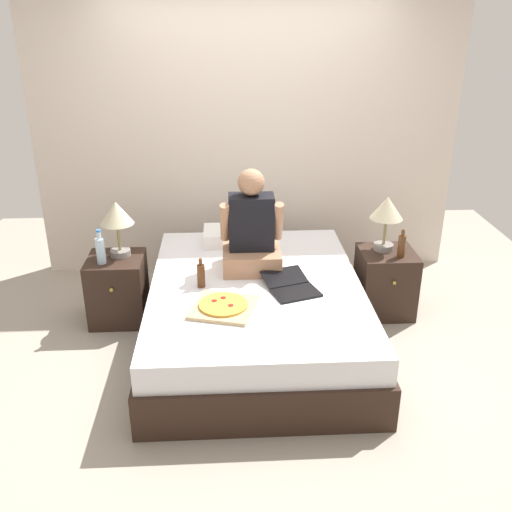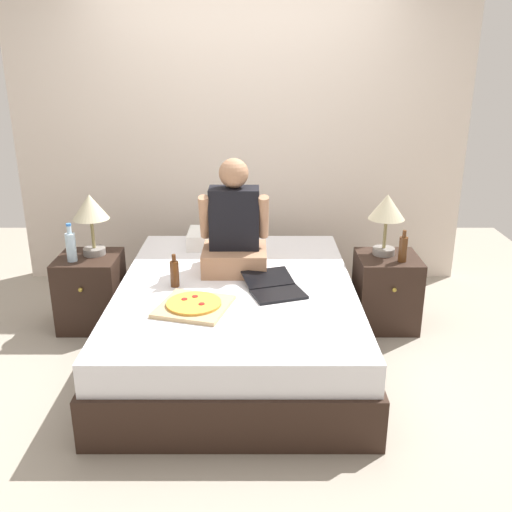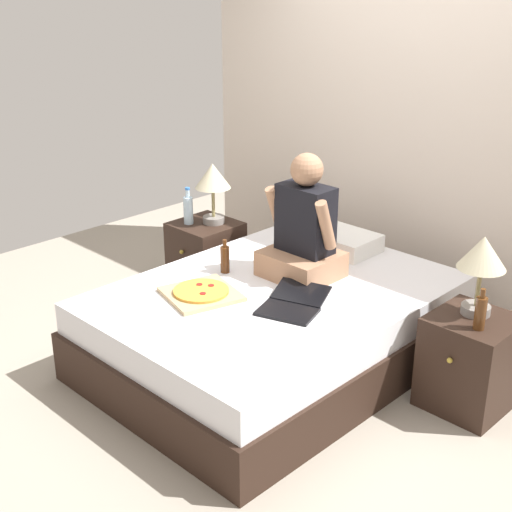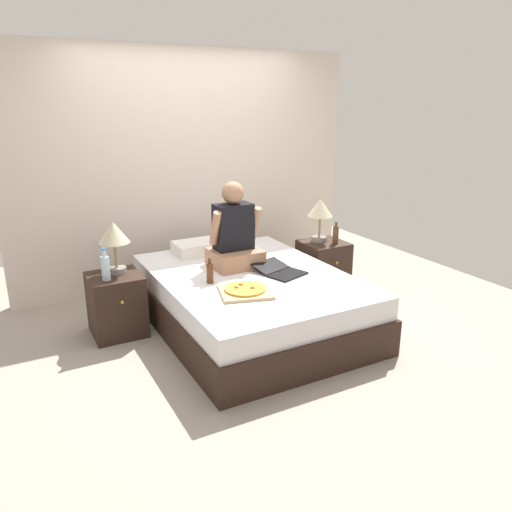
# 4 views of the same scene
# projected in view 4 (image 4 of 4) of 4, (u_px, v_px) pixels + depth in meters

# --- Properties ---
(ground_plane) EXTENTS (5.83, 5.83, 0.00)m
(ground_plane) POSITION_uv_depth(u_px,v_px,m) (250.00, 325.00, 4.56)
(ground_plane) COLOR #9E9384
(wall_back) EXTENTS (3.83, 0.12, 2.50)m
(wall_back) POSITION_uv_depth(u_px,v_px,m) (188.00, 169.00, 5.39)
(wall_back) COLOR beige
(wall_back) RESTS_ON ground
(bed) EXTENTS (1.58, 2.15, 0.50)m
(bed) POSITION_uv_depth(u_px,v_px,m) (250.00, 300.00, 4.48)
(bed) COLOR black
(bed) RESTS_ON ground
(nightstand_left) EXTENTS (0.44, 0.47, 0.54)m
(nightstand_left) POSITION_uv_depth(u_px,v_px,m) (117.00, 305.00, 4.33)
(nightstand_left) COLOR black
(nightstand_left) RESTS_ON ground
(lamp_on_left_nightstand) EXTENTS (0.26, 0.26, 0.45)m
(lamp_on_left_nightstand) POSITION_uv_depth(u_px,v_px,m) (114.00, 236.00, 4.21)
(lamp_on_left_nightstand) COLOR gray
(lamp_on_left_nightstand) RESTS_ON nightstand_left
(water_bottle) EXTENTS (0.07, 0.07, 0.28)m
(water_bottle) POSITION_uv_depth(u_px,v_px,m) (106.00, 267.00, 4.10)
(water_bottle) COLOR silver
(water_bottle) RESTS_ON nightstand_left
(nightstand_right) EXTENTS (0.44, 0.47, 0.54)m
(nightstand_right) POSITION_uv_depth(u_px,v_px,m) (323.00, 266.00, 5.32)
(nightstand_right) COLOR black
(nightstand_right) RESTS_ON ground
(lamp_on_right_nightstand) EXTENTS (0.26, 0.26, 0.45)m
(lamp_on_right_nightstand) POSITION_uv_depth(u_px,v_px,m) (320.00, 211.00, 5.16)
(lamp_on_right_nightstand) COLOR gray
(lamp_on_right_nightstand) RESTS_ON nightstand_right
(beer_bottle) EXTENTS (0.06, 0.06, 0.23)m
(beer_bottle) POSITION_uv_depth(u_px,v_px,m) (336.00, 235.00, 5.15)
(beer_bottle) COLOR #512D14
(beer_bottle) RESTS_ON nightstand_right
(pillow) EXTENTS (0.52, 0.34, 0.12)m
(pillow) POSITION_uv_depth(u_px,v_px,m) (201.00, 247.00, 4.99)
(pillow) COLOR white
(pillow) RESTS_ON bed
(person_seated) EXTENTS (0.47, 0.40, 0.78)m
(person_seated) POSITION_uv_depth(u_px,v_px,m) (234.00, 236.00, 4.54)
(person_seated) COLOR #A37556
(person_seated) RESTS_ON bed
(laptop) EXTENTS (0.43, 0.49, 0.07)m
(laptop) POSITION_uv_depth(u_px,v_px,m) (282.00, 271.00, 4.41)
(laptop) COLOR black
(laptop) RESTS_ON bed
(pizza_box) EXTENTS (0.49, 0.49, 0.04)m
(pizza_box) POSITION_uv_depth(u_px,v_px,m) (245.00, 291.00, 3.97)
(pizza_box) COLOR tan
(pizza_box) RESTS_ON bed
(beer_bottle_on_bed) EXTENTS (0.06, 0.06, 0.22)m
(beer_bottle_on_bed) POSITION_uv_depth(u_px,v_px,m) (210.00, 272.00, 4.17)
(beer_bottle_on_bed) COLOR #4C2811
(beer_bottle_on_bed) RESTS_ON bed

